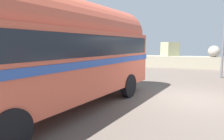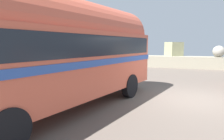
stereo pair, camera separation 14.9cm
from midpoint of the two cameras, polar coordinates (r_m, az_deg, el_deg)
ground at (r=8.73m, az=22.78°, el=-7.79°), size 32.00×26.00×0.02m
breakwater at (r=20.31m, az=22.54°, el=2.53°), size 31.36×2.73×2.48m
vintage_coach at (r=6.71m, az=-13.13°, el=5.89°), size 4.10×8.89×3.70m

